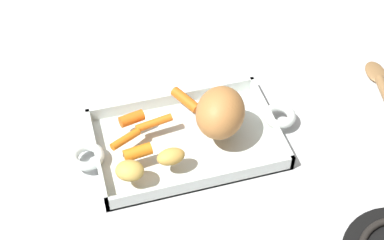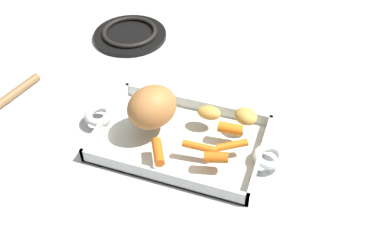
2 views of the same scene
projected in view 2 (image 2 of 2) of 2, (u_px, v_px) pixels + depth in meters
name	position (u px, v px, depth m)	size (l,w,h in m)	color
ground_plane	(180.00, 143.00, 0.93)	(1.84, 1.84, 0.00)	silver
roasting_dish	(180.00, 140.00, 0.92)	(0.45, 0.23, 0.04)	silver
pork_roast	(152.00, 107.00, 0.89)	(0.11, 0.09, 0.09)	#B8783E
baby_carrot_southeast	(158.00, 152.00, 0.85)	(0.02, 0.02, 0.07)	orange
baby_carrot_northwest	(216.00, 157.00, 0.84)	(0.02, 0.02, 0.05)	orange
baby_carrot_southwest	(230.00, 129.00, 0.89)	(0.02, 0.02, 0.05)	orange
baby_carrot_center_right	(232.00, 145.00, 0.86)	(0.01, 0.01, 0.06)	orange
baby_carrot_northeast	(200.00, 147.00, 0.86)	(0.02, 0.02, 0.07)	orange
potato_golden_small	(209.00, 113.00, 0.92)	(0.05, 0.03, 0.03)	gold
potato_whole	(246.00, 116.00, 0.91)	(0.04, 0.05, 0.03)	gold
stove_burner_rear	(130.00, 34.00, 1.21)	(0.20, 0.20, 0.02)	black
serving_spoon	(1.00, 103.00, 1.01)	(0.07, 0.22, 0.02)	olive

